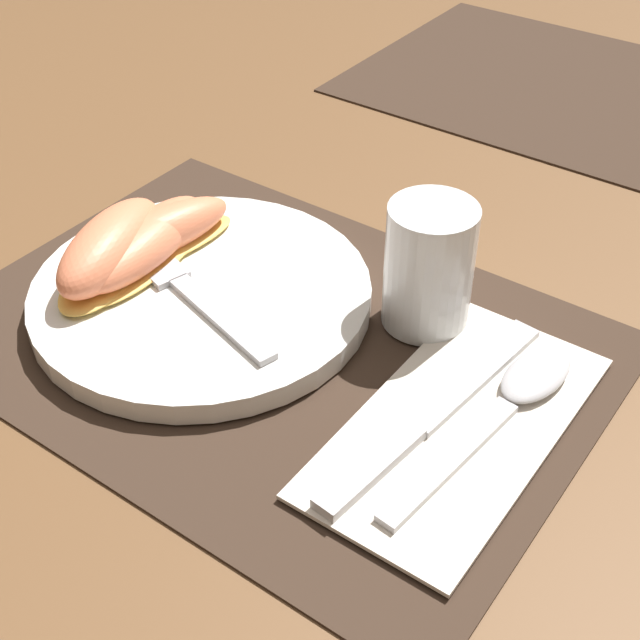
{
  "coord_description": "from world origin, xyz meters",
  "views": [
    {
      "loc": [
        0.3,
        -0.36,
        0.39
      ],
      "look_at": [
        0.03,
        0.01,
        0.02
      ],
      "focal_mm": 50.0,
      "sensor_mm": 36.0,
      "label": 1
    }
  ],
  "objects_px": {
    "fork": "(183,285)",
    "citrus_wedge_0": "(158,236)",
    "knife": "(431,414)",
    "citrus_wedge_2": "(111,250)",
    "plate": "(202,295)",
    "citrus_wedge_1": "(144,246)",
    "juice_glass": "(428,273)",
    "spoon": "(514,396)"
  },
  "relations": [
    {
      "from": "fork",
      "to": "citrus_wedge_0",
      "type": "distance_m",
      "value": 0.05
    },
    {
      "from": "knife",
      "to": "citrus_wedge_2",
      "type": "distance_m",
      "value": 0.25
    },
    {
      "from": "plate",
      "to": "fork",
      "type": "distance_m",
      "value": 0.02
    },
    {
      "from": "fork",
      "to": "citrus_wedge_1",
      "type": "height_order",
      "value": "citrus_wedge_1"
    },
    {
      "from": "plate",
      "to": "knife",
      "type": "height_order",
      "value": "plate"
    },
    {
      "from": "knife",
      "to": "citrus_wedge_1",
      "type": "bearing_deg",
      "value": 178.65
    },
    {
      "from": "plate",
      "to": "knife",
      "type": "distance_m",
      "value": 0.19
    },
    {
      "from": "juice_glass",
      "to": "citrus_wedge_0",
      "type": "bearing_deg",
      "value": -161.43
    },
    {
      "from": "knife",
      "to": "citrus_wedge_1",
      "type": "relative_size",
      "value": 1.51
    },
    {
      "from": "citrus_wedge_0",
      "to": "citrus_wedge_1",
      "type": "bearing_deg",
      "value": -85.38
    },
    {
      "from": "juice_glass",
      "to": "fork",
      "type": "distance_m",
      "value": 0.17
    },
    {
      "from": "spoon",
      "to": "citrus_wedge_0",
      "type": "xyz_separation_m",
      "value": [
        -0.28,
        -0.02,
        0.02
      ]
    },
    {
      "from": "spoon",
      "to": "fork",
      "type": "xyz_separation_m",
      "value": [
        -0.23,
        -0.04,
        0.01
      ]
    },
    {
      "from": "juice_glass",
      "to": "spoon",
      "type": "xyz_separation_m",
      "value": [
        0.09,
        -0.04,
        -0.03
      ]
    },
    {
      "from": "knife",
      "to": "spoon",
      "type": "xyz_separation_m",
      "value": [
        0.03,
        0.04,
        0.0
      ]
    },
    {
      "from": "citrus_wedge_0",
      "to": "citrus_wedge_2",
      "type": "xyz_separation_m",
      "value": [
        -0.01,
        -0.04,
        0.0
      ]
    },
    {
      "from": "citrus_wedge_2",
      "to": "citrus_wedge_1",
      "type": "bearing_deg",
      "value": 62.64
    },
    {
      "from": "knife",
      "to": "citrus_wedge_0",
      "type": "height_order",
      "value": "citrus_wedge_0"
    },
    {
      "from": "citrus_wedge_1",
      "to": "plate",
      "type": "bearing_deg",
      "value": 0.88
    },
    {
      "from": "plate",
      "to": "fork",
      "type": "relative_size",
      "value": 1.37
    },
    {
      "from": "juice_glass",
      "to": "citrus_wedge_1",
      "type": "xyz_separation_m",
      "value": [
        -0.19,
        -0.08,
        -0.01
      ]
    },
    {
      "from": "spoon",
      "to": "citrus_wedge_1",
      "type": "xyz_separation_m",
      "value": [
        -0.28,
        -0.04,
        0.02
      ]
    },
    {
      "from": "juice_glass",
      "to": "citrus_wedge_2",
      "type": "relative_size",
      "value": 0.68
    },
    {
      "from": "fork",
      "to": "knife",
      "type": "bearing_deg",
      "value": 0.5
    },
    {
      "from": "citrus_wedge_1",
      "to": "citrus_wedge_2",
      "type": "distance_m",
      "value": 0.02
    },
    {
      "from": "citrus_wedge_1",
      "to": "citrus_wedge_0",
      "type": "bearing_deg",
      "value": 94.62
    },
    {
      "from": "juice_glass",
      "to": "citrus_wedge_2",
      "type": "xyz_separation_m",
      "value": [
        -0.2,
        -0.1,
        -0.01
      ]
    },
    {
      "from": "plate",
      "to": "fork",
      "type": "height_order",
      "value": "fork"
    },
    {
      "from": "spoon",
      "to": "fork",
      "type": "distance_m",
      "value": 0.24
    },
    {
      "from": "citrus_wedge_0",
      "to": "citrus_wedge_1",
      "type": "xyz_separation_m",
      "value": [
        0.0,
        -0.01,
        -0.0
      ]
    },
    {
      "from": "plate",
      "to": "spoon",
      "type": "bearing_deg",
      "value": 9.09
    },
    {
      "from": "citrus_wedge_2",
      "to": "citrus_wedge_0",
      "type": "bearing_deg",
      "value": 74.68
    },
    {
      "from": "spoon",
      "to": "citrus_wedge_2",
      "type": "xyz_separation_m",
      "value": [
        -0.29,
        -0.06,
        0.03
      ]
    },
    {
      "from": "citrus_wedge_0",
      "to": "fork",
      "type": "bearing_deg",
      "value": -26.67
    },
    {
      "from": "plate",
      "to": "spoon",
      "type": "xyz_separation_m",
      "value": [
        0.23,
        0.04,
        -0.0
      ]
    },
    {
      "from": "spoon",
      "to": "knife",
      "type": "bearing_deg",
      "value": -129.26
    },
    {
      "from": "citrus_wedge_2",
      "to": "juice_glass",
      "type": "bearing_deg",
      "value": 26.6
    },
    {
      "from": "juice_glass",
      "to": "fork",
      "type": "xyz_separation_m",
      "value": [
        -0.15,
        -0.09,
        -0.02
      ]
    },
    {
      "from": "plate",
      "to": "citrus_wedge_2",
      "type": "distance_m",
      "value": 0.07
    },
    {
      "from": "juice_glass",
      "to": "citrus_wedge_2",
      "type": "distance_m",
      "value": 0.22
    },
    {
      "from": "knife",
      "to": "citrus_wedge_0",
      "type": "bearing_deg",
      "value": 175.19
    },
    {
      "from": "knife",
      "to": "citrus_wedge_1",
      "type": "distance_m",
      "value": 0.24
    }
  ]
}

